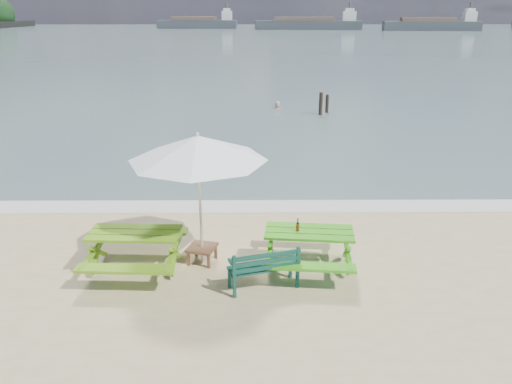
{
  "coord_description": "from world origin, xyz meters",
  "views": [
    {
      "loc": [
        0.42,
        -7.61,
        4.91
      ],
      "look_at": [
        0.49,
        3.0,
        1.0
      ],
      "focal_mm": 35.0,
      "sensor_mm": 36.0,
      "label": 1
    }
  ],
  "objects_px": {
    "park_bench": "(263,275)",
    "beer_bottle": "(298,227)",
    "picnic_table_left": "(136,252)",
    "picnic_table_right": "(308,250)",
    "side_table": "(202,254)",
    "patio_umbrella": "(198,148)",
    "swimmer": "(277,118)"
  },
  "relations": [
    {
      "from": "park_bench",
      "to": "side_table",
      "type": "relative_size",
      "value": 2.06
    },
    {
      "from": "beer_bottle",
      "to": "park_bench",
      "type": "bearing_deg",
      "value": -133.52
    },
    {
      "from": "picnic_table_right",
      "to": "side_table",
      "type": "relative_size",
      "value": 3.14
    },
    {
      "from": "park_bench",
      "to": "beer_bottle",
      "type": "relative_size",
      "value": 5.27
    },
    {
      "from": "picnic_table_left",
      "to": "side_table",
      "type": "relative_size",
      "value": 3.07
    },
    {
      "from": "swimmer",
      "to": "picnic_table_right",
      "type": "bearing_deg",
      "value": -90.67
    },
    {
      "from": "beer_bottle",
      "to": "patio_umbrella",
      "type": "bearing_deg",
      "value": 171.47
    },
    {
      "from": "side_table",
      "to": "patio_umbrella",
      "type": "distance_m",
      "value": 2.24
    },
    {
      "from": "picnic_table_left",
      "to": "beer_bottle",
      "type": "bearing_deg",
      "value": 1.12
    },
    {
      "from": "beer_bottle",
      "to": "swimmer",
      "type": "xyz_separation_m",
      "value": [
        0.43,
        17.04,
        -1.38
      ]
    },
    {
      "from": "park_bench",
      "to": "patio_umbrella",
      "type": "bearing_deg",
      "value": 140.89
    },
    {
      "from": "picnic_table_right",
      "to": "patio_umbrella",
      "type": "xyz_separation_m",
      "value": [
        -2.15,
        0.29,
        2.03
      ]
    },
    {
      "from": "picnic_table_left",
      "to": "swimmer",
      "type": "relative_size",
      "value": 1.19
    },
    {
      "from": "patio_umbrella",
      "to": "beer_bottle",
      "type": "height_order",
      "value": "patio_umbrella"
    },
    {
      "from": "picnic_table_left",
      "to": "side_table",
      "type": "xyz_separation_m",
      "value": [
        1.26,
        0.35,
        -0.22
      ]
    },
    {
      "from": "park_bench",
      "to": "beer_bottle",
      "type": "bearing_deg",
      "value": 46.48
    },
    {
      "from": "park_bench",
      "to": "beer_bottle",
      "type": "xyz_separation_m",
      "value": [
        0.68,
        0.72,
        0.66
      ]
    },
    {
      "from": "picnic_table_left",
      "to": "park_bench",
      "type": "distance_m",
      "value": 2.59
    },
    {
      "from": "side_table",
      "to": "park_bench",
      "type": "bearing_deg",
      "value": -39.11
    },
    {
      "from": "beer_bottle",
      "to": "picnic_table_right",
      "type": "bearing_deg",
      "value": -0.91
    },
    {
      "from": "side_table",
      "to": "beer_bottle",
      "type": "bearing_deg",
      "value": -8.53
    },
    {
      "from": "side_table",
      "to": "patio_umbrella",
      "type": "xyz_separation_m",
      "value": [
        0.0,
        0.0,
        2.24
      ]
    },
    {
      "from": "picnic_table_right",
      "to": "patio_umbrella",
      "type": "relative_size",
      "value": 0.63
    },
    {
      "from": "patio_umbrella",
      "to": "swimmer",
      "type": "bearing_deg",
      "value": 82.04
    },
    {
      "from": "picnic_table_right",
      "to": "park_bench",
      "type": "relative_size",
      "value": 1.52
    },
    {
      "from": "picnic_table_right",
      "to": "beer_bottle",
      "type": "relative_size",
      "value": 8.03
    },
    {
      "from": "patio_umbrella",
      "to": "swimmer",
      "type": "xyz_separation_m",
      "value": [
        2.34,
        16.76,
        -2.9
      ]
    },
    {
      "from": "side_table",
      "to": "picnic_table_left",
      "type": "bearing_deg",
      "value": -164.53
    },
    {
      "from": "patio_umbrella",
      "to": "beer_bottle",
      "type": "distance_m",
      "value": 2.46
    },
    {
      "from": "swimmer",
      "to": "picnic_table_left",
      "type": "bearing_deg",
      "value": -101.91
    },
    {
      "from": "picnic_table_left",
      "to": "patio_umbrella",
      "type": "height_order",
      "value": "patio_umbrella"
    },
    {
      "from": "picnic_table_left",
      "to": "beer_bottle",
      "type": "distance_m",
      "value": 3.22
    }
  ]
}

